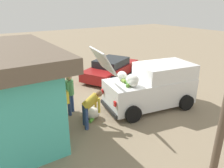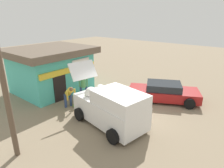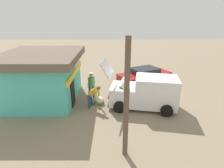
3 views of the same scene
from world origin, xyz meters
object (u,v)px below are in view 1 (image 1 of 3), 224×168
(delivery_van, at_px, (152,86))
(parked_sedan, at_px, (111,68))
(customer_bending, at_px, (91,105))
(vendor_standing, at_px, (70,91))
(unloaded_banana_pile, at_px, (91,113))
(paint_bucket, at_px, (48,96))

(delivery_van, relative_size, parked_sedan, 0.99)
(parked_sedan, xyz_separation_m, customer_bending, (-4.47, 3.80, 0.30))
(delivery_van, distance_m, parked_sedan, 4.50)
(customer_bending, bearing_deg, vendor_standing, 10.09)
(vendor_standing, xyz_separation_m, customer_bending, (-1.35, -0.24, -0.14))
(unloaded_banana_pile, height_order, paint_bucket, unloaded_banana_pile)
(unloaded_banana_pile, bearing_deg, parked_sedan, -41.73)
(delivery_van, bearing_deg, parked_sedan, -8.95)
(parked_sedan, height_order, vendor_standing, vendor_standing)
(parked_sedan, relative_size, vendor_standing, 2.66)
(parked_sedan, relative_size, paint_bucket, 13.28)
(customer_bending, height_order, unloaded_banana_pile, customer_bending)
(parked_sedan, height_order, unloaded_banana_pile, parked_sedan)
(vendor_standing, distance_m, unloaded_banana_pile, 1.26)
(delivery_van, bearing_deg, unloaded_banana_pile, 80.28)
(parked_sedan, bearing_deg, delivery_van, 171.05)
(delivery_van, height_order, customer_bending, delivery_van)
(parked_sedan, height_order, customer_bending, customer_bending)
(customer_bending, bearing_deg, paint_bucket, 10.66)
(vendor_standing, relative_size, unloaded_banana_pile, 1.96)
(unloaded_banana_pile, bearing_deg, paint_bucket, 17.83)
(parked_sedan, xyz_separation_m, vendor_standing, (-3.12, 4.04, 0.45))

